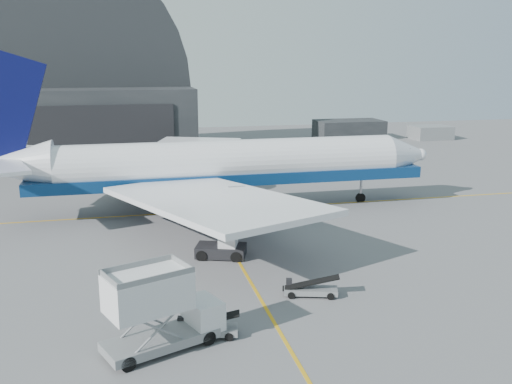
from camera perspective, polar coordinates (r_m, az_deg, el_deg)
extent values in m
plane|color=#565659|center=(46.06, -0.98, -8.27)|extent=(200.00, 200.00, 0.00)
cube|color=#CC9513|center=(64.79, -4.71, -1.91)|extent=(80.00, 0.25, 0.02)
cube|color=#CC9513|center=(44.24, -0.43, -9.18)|extent=(0.25, 40.00, 0.02)
cube|color=black|center=(108.25, -20.11, 6.67)|extent=(50.00, 28.00, 12.00)
cube|color=black|center=(94.47, -21.03, 5.13)|extent=(42.00, 0.40, 9.50)
cube|color=black|center=(124.36, 9.24, 5.26)|extent=(14.00, 8.00, 4.00)
cube|color=gray|center=(128.28, 17.00, 5.10)|extent=(8.00, 6.00, 2.80)
cylinder|color=white|center=(64.17, -2.49, 2.99)|extent=(37.92, 5.06, 5.06)
cone|color=white|center=(71.17, 14.63, 3.58)|extent=(4.63, 5.06, 5.06)
sphere|color=white|center=(72.16, 16.12, 3.62)|extent=(1.47, 1.47, 1.47)
cone|color=white|center=(63.96, -22.87, 2.49)|extent=(7.37, 5.06, 5.06)
cube|color=black|center=(70.49, 13.75, 4.07)|extent=(2.74, 2.32, 0.74)
cube|color=navy|center=(64.48, -2.47, 1.56)|extent=(44.24, 5.11, 1.26)
cube|color=white|center=(51.51, -4.47, -0.80)|extent=(19.43, 25.83, 1.54)
cube|color=white|center=(76.10, -7.38, 3.70)|extent=(19.43, 25.83, 1.54)
cube|color=white|center=(59.36, -24.16, 2.23)|extent=(6.45, 8.82, 0.37)
cube|color=white|center=(68.56, -22.72, 3.70)|extent=(6.45, 8.82, 0.37)
cylinder|color=gray|center=(56.47, -1.92, -1.28)|extent=(5.48, 2.84, 2.84)
cylinder|color=gray|center=(72.67, -4.52, 1.97)|extent=(5.48, 2.84, 2.84)
cylinder|color=#A5A5AA|center=(69.58, 10.44, 0.22)|extent=(0.29, 0.29, 2.95)
cylinder|color=black|center=(69.81, 10.41, -0.58)|extent=(1.16, 0.37, 1.16)
cylinder|color=black|center=(61.66, -3.78, -2.13)|extent=(1.37, 0.47, 1.37)
cylinder|color=black|center=(68.11, -4.71, -0.66)|extent=(1.37, 0.47, 1.37)
cube|color=gray|center=(35.37, -9.51, -14.34)|extent=(7.24, 5.03, 0.56)
cube|color=silver|center=(36.17, -5.33, -11.97)|extent=(2.63, 3.06, 1.79)
cube|color=black|center=(36.44, -4.18, -11.27)|extent=(0.89, 2.00, 1.01)
cube|color=silver|center=(33.76, -10.76, -9.79)|extent=(5.41, 4.37, 2.24)
cylinder|color=black|center=(35.58, -4.79, -14.33)|extent=(0.96, 0.65, 0.90)
cylinder|color=black|center=(37.41, -6.68, -12.92)|extent=(0.96, 0.65, 0.90)
cylinder|color=black|center=(33.60, -12.69, -16.40)|extent=(0.96, 0.65, 0.90)
cylinder|color=black|center=(35.54, -14.22, -14.75)|extent=(0.96, 0.65, 0.90)
cube|color=black|center=(49.88, -3.52, -5.86)|extent=(4.78, 3.62, 0.96)
cube|color=silver|center=(49.51, -2.81, -4.96)|extent=(2.04, 2.30, 0.96)
cylinder|color=black|center=(48.72, -2.00, -6.52)|extent=(1.03, 0.67, 0.96)
cylinder|color=black|center=(50.70, -1.65, -5.71)|extent=(1.03, 0.67, 0.96)
cylinder|color=black|center=(49.22, -5.45, -6.36)|extent=(1.03, 0.67, 0.96)
cylinder|color=black|center=(51.18, -4.97, -5.57)|extent=(1.03, 0.67, 0.96)
cube|color=gray|center=(36.56, -4.99, -13.62)|extent=(4.09, 2.08, 0.40)
cube|color=black|center=(36.28, -5.01, -12.74)|extent=(4.25, 1.70, 1.13)
cube|color=black|center=(36.93, -7.50, -12.63)|extent=(0.51, 0.44, 0.53)
cylinder|color=black|center=(36.01, -2.72, -14.26)|extent=(0.57, 0.32, 0.53)
cylinder|color=black|center=(37.12, -2.68, -13.38)|extent=(0.57, 0.32, 0.53)
cylinder|color=black|center=(36.18, -7.36, -14.22)|extent=(0.57, 0.32, 0.53)
cylinder|color=black|center=(37.28, -7.17, -13.34)|extent=(0.57, 0.32, 0.53)
cube|color=gray|center=(42.27, 5.49, -9.79)|extent=(4.08, 2.36, 0.40)
cube|color=black|center=(42.03, 5.51, -9.02)|extent=(4.19, 2.01, 1.12)
cube|color=black|center=(42.51, 3.32, -8.97)|extent=(0.52, 0.46, 0.53)
cylinder|color=black|center=(41.84, 7.47, -10.29)|extent=(0.57, 0.36, 0.53)
cylinder|color=black|center=(42.96, 7.36, -9.64)|extent=(0.57, 0.36, 0.53)
cylinder|color=black|center=(41.72, 3.55, -10.27)|extent=(0.57, 0.36, 0.53)
cylinder|color=black|center=(42.85, 3.55, -9.61)|extent=(0.57, 0.36, 0.53)
cube|color=red|center=(47.97, -7.19, -7.46)|extent=(0.37, 0.37, 0.03)
cone|color=red|center=(47.88, -7.20, -7.18)|extent=(0.37, 0.37, 0.53)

